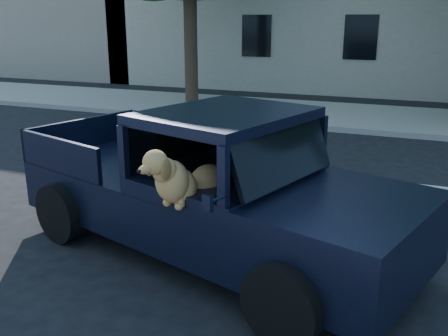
% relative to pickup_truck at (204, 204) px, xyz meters
% --- Properties ---
extents(ground, '(120.00, 120.00, 0.00)m').
position_rel_pickup_truck_xyz_m(ground, '(-0.96, 0.39, -0.63)').
color(ground, black).
rests_on(ground, ground).
extents(far_sidewalk, '(60.00, 4.00, 0.15)m').
position_rel_pickup_truck_xyz_m(far_sidewalk, '(-0.96, 9.59, -0.56)').
color(far_sidewalk, gray).
rests_on(far_sidewalk, ground).
extents(lane_stripes, '(21.60, 0.14, 0.01)m').
position_rel_pickup_truck_xyz_m(lane_stripes, '(1.04, 3.79, -0.62)').
color(lane_stripes, silver).
rests_on(lane_stripes, ground).
extents(pickup_truck, '(5.57, 3.47, 1.87)m').
position_rel_pickup_truck_xyz_m(pickup_truck, '(0.00, 0.00, 0.00)').
color(pickup_truck, black).
rests_on(pickup_truck, ground).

